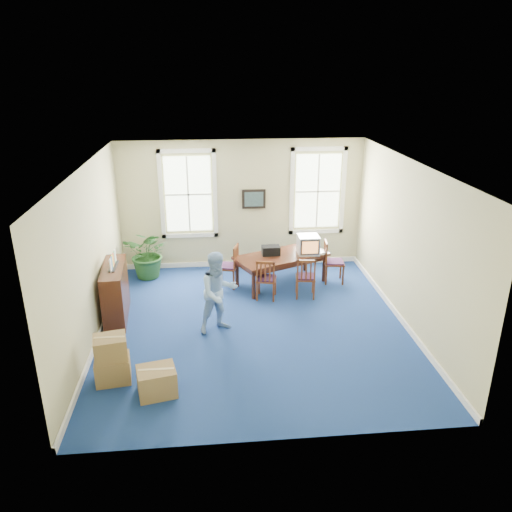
{
  "coord_description": "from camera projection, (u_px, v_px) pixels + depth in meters",
  "views": [
    {
      "loc": [
        -0.81,
        -8.72,
        4.87
      ],
      "look_at": [
        0.1,
        0.6,
        1.25
      ],
      "focal_mm": 35.0,
      "sensor_mm": 36.0,
      "label": 1
    }
  ],
  "objects": [
    {
      "name": "game_console",
      "position": [
        320.0,
        253.0,
        11.63
      ],
      "size": [
        0.23,
        0.25,
        0.05
      ],
      "primitive_type": "cube",
      "rotation": [
        0.0,
        0.0,
        0.41
      ],
      "color": "white",
      "rests_on": "conference_table"
    },
    {
      "name": "baseboard_back",
      "position": [
        242.0,
        263.0,
        12.89
      ],
      "size": [
        6.0,
        0.04,
        0.12
      ],
      "primitive_type": "cube",
      "color": "white",
      "rests_on": "ground"
    },
    {
      "name": "brochure_rack",
      "position": [
        113.0,
        259.0,
        9.79
      ],
      "size": [
        0.13,
        0.65,
        0.28
      ],
      "primitive_type": null,
      "rotation": [
        0.0,
        0.0,
        -0.02
      ],
      "color": "#99999E",
      "rests_on": "credenza"
    },
    {
      "name": "man",
      "position": [
        219.0,
        292.0,
        9.48
      ],
      "size": [
        0.97,
        0.87,
        1.61
      ],
      "primitive_type": "imported",
      "rotation": [
        0.0,
        0.0,
        0.41
      ],
      "color": "#8BB2E1",
      "rests_on": "ground"
    },
    {
      "name": "credenza",
      "position": [
        115.0,
        292.0,
        10.05
      ],
      "size": [
        0.52,
        1.47,
        1.13
      ],
      "primitive_type": "cube",
      "rotation": [
        0.0,
        0.0,
        0.08
      ],
      "color": "#411D11",
      "rests_on": "ground"
    },
    {
      "name": "potted_plant",
      "position": [
        149.0,
        253.0,
        11.96
      ],
      "size": [
        1.36,
        1.28,
        1.23
      ],
      "primitive_type": "imported",
      "rotation": [
        0.0,
        0.0,
        -0.34
      ],
      "color": "#1F491C",
      "rests_on": "ground"
    },
    {
      "name": "conference_table",
      "position": [
        281.0,
        269.0,
        11.69
      ],
      "size": [
        2.34,
        1.76,
        0.73
      ],
      "primitive_type": null,
      "rotation": [
        0.0,
        0.0,
        0.43
      ],
      "color": "#411D11",
      "rests_on": "ground"
    },
    {
      "name": "chair_near_right",
      "position": [
        305.0,
        277.0,
        11.01
      ],
      "size": [
        0.48,
        0.48,
        0.95
      ],
      "primitive_type": null,
      "rotation": [
        0.0,
        0.0,
        3.0
      ],
      "color": "brown",
      "rests_on": "ground"
    },
    {
      "name": "wall_back",
      "position": [
        242.0,
        205.0,
        12.36
      ],
      "size": [
        6.5,
        0.0,
        6.5
      ],
      "primitive_type": "plane",
      "rotation": [
        1.57,
        0.0,
        0.0
      ],
      "color": "#BDB684",
      "rests_on": "ground"
    },
    {
      "name": "window_right",
      "position": [
        318.0,
        191.0,
        12.41
      ],
      "size": [
        1.4,
        0.12,
        2.2
      ],
      "primitive_type": null,
      "color": "white",
      "rests_on": "ground"
    },
    {
      "name": "wall_picture",
      "position": [
        254.0,
        199.0,
        12.29
      ],
      "size": [
        0.58,
        0.06,
        0.48
      ],
      "primitive_type": null,
      "color": "black",
      "rests_on": "ground"
    },
    {
      "name": "wall_right",
      "position": [
        408.0,
        245.0,
        9.62
      ],
      "size": [
        0.0,
        6.5,
        6.5
      ],
      "primitive_type": "plane",
      "rotation": [
        1.57,
        0.0,
        -1.57
      ],
      "color": "#BDB684",
      "rests_on": "ground"
    },
    {
      "name": "baseboard_right",
      "position": [
        399.0,
        316.0,
        10.17
      ],
      "size": [
        0.04,
        6.5,
        0.12
      ],
      "primitive_type": "cube",
      "color": "white",
      "rests_on": "ground"
    },
    {
      "name": "wall_front",
      "position": [
        278.0,
        339.0,
        6.33
      ],
      "size": [
        6.5,
        0.0,
        6.5
      ],
      "primitive_type": "plane",
      "rotation": [
        -1.57,
        0.0,
        0.0
      ],
      "color": "#BDB684",
      "rests_on": "ground"
    },
    {
      "name": "equipment_bag",
      "position": [
        271.0,
        250.0,
        11.54
      ],
      "size": [
        0.42,
        0.28,
        0.21
      ],
      "primitive_type": "cube",
      "rotation": [
        0.0,
        0.0,
        0.02
      ],
      "color": "black",
      "rests_on": "conference_table"
    },
    {
      "name": "crt_tv",
      "position": [
        308.0,
        245.0,
        11.58
      ],
      "size": [
        0.48,
        0.52,
        0.43
      ],
      "primitive_type": null,
      "rotation": [
        0.0,
        0.0,
        0.01
      ],
      "color": "#B7B7BC",
      "rests_on": "conference_table"
    },
    {
      "name": "chair_near_left",
      "position": [
        266.0,
        278.0,
        10.93
      ],
      "size": [
        0.51,
        0.51,
        0.94
      ],
      "primitive_type": null,
      "rotation": [
        0.0,
        0.0,
        2.91
      ],
      "color": "brown",
      "rests_on": "ground"
    },
    {
      "name": "chair_end_right",
      "position": [
        334.0,
        262.0,
        11.75
      ],
      "size": [
        0.5,
        0.5,
        1.01
      ],
      "primitive_type": null,
      "rotation": [
        0.0,
        0.0,
        1.46
      ],
      "color": "brown",
      "rests_on": "ground"
    },
    {
      "name": "cardboard_boxes",
      "position": [
        126.0,
        354.0,
        8.17
      ],
      "size": [
        1.7,
        1.7,
        0.85
      ],
      "primitive_type": null,
      "rotation": [
        0.0,
        0.0,
        0.16
      ],
      "color": "olive",
      "rests_on": "ground"
    },
    {
      "name": "floor",
      "position": [
        254.0,
        325.0,
        9.92
      ],
      "size": [
        6.5,
        6.5,
        0.0
      ],
      "primitive_type": "plane",
      "color": "navy",
      "rests_on": "ground"
    },
    {
      "name": "chair_end_left",
      "position": [
        227.0,
        266.0,
        11.52
      ],
      "size": [
        0.56,
        0.56,
        1.0
      ],
      "primitive_type": null,
      "rotation": [
        0.0,
        0.0,
        -1.86
      ],
      "color": "brown",
      "rests_on": "ground"
    },
    {
      "name": "wall_left",
      "position": [
        90.0,
        256.0,
        9.07
      ],
      "size": [
        0.0,
        6.5,
        6.5
      ],
      "primitive_type": "plane",
      "rotation": [
        1.57,
        0.0,
        1.57
      ],
      "color": "#BDB684",
      "rests_on": "ground"
    },
    {
      "name": "ceiling",
      "position": [
        254.0,
        165.0,
        8.77
      ],
      "size": [
        6.5,
        6.5,
        0.0
      ],
      "primitive_type": "plane",
      "rotation": [
        3.14,
        0.0,
        0.0
      ],
      "color": "white",
      "rests_on": "ground"
    },
    {
      "name": "window_left",
      "position": [
        188.0,
        194.0,
        12.12
      ],
      "size": [
        1.4,
        0.12,
        2.2
      ],
      "primitive_type": null,
      "color": "white",
      "rests_on": "ground"
    },
    {
      "name": "baseboard_left",
      "position": [
        101.0,
        330.0,
        9.63
      ],
      "size": [
        0.04,
        6.5,
        0.12
      ],
      "primitive_type": "cube",
      "color": "white",
      "rests_on": "ground"
    }
  ]
}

